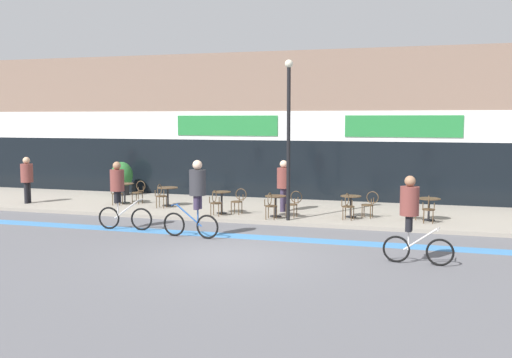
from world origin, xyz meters
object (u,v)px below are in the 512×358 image
object	(u,v)px
cyclist_2	(119,191)
pedestrian_near_end	(284,181)
bistro_table_5	(429,204)
pedestrian_far_end	(27,176)
cafe_chair_2_side	(239,199)
cafe_chair_5_near	(429,207)
planter_pot	(122,177)
cyclist_1	(411,212)
cafe_chair_3_side	(294,202)
cyclist_0	(196,192)
lamp_post	(289,128)
cafe_chair_2_near	(215,201)
bistro_table_4	(351,202)
cafe_chair_3_near	(271,204)
cafe_chair_5_side	(409,204)
cafe_chair_4_side	(370,203)
bistro_table_1	(168,192)
cafe_chair_1_near	(161,194)
cafe_chair_0_side	(139,190)
cafe_chair_4_near	(348,204)
bistro_table_2	(222,198)
bistro_table_3	(276,202)
cafe_chair_0_near	(117,192)
bistro_table_0	(125,189)

from	to	relation	value
cyclist_2	pedestrian_near_end	distance (m)	5.91
bistro_table_5	pedestrian_far_end	distance (m)	15.09
cafe_chair_2_side	cafe_chair_5_near	xyz separation A→B (m)	(6.31, 0.01, 0.00)
planter_pot	cyclist_1	bearing A→B (deg)	-34.38
cafe_chair_3_side	cyclist_0	world-z (taller)	cyclist_0
lamp_post	cafe_chair_2_near	bearing A→B (deg)	178.50
cyclist_2	pedestrian_far_end	world-z (taller)	cyclist_2
cafe_chair_5_near	lamp_post	xyz separation A→B (m)	(-4.38, -0.70, 2.46)
bistro_table_4	cyclist_2	world-z (taller)	cyclist_2
cafe_chair_3_near	pedestrian_near_end	size ratio (longest dim) A/B	0.49
cafe_chair_5_side	cafe_chair_3_side	bearing A→B (deg)	-172.31
cyclist_2	pedestrian_far_end	distance (m)	6.83
cafe_chair_4_side	planter_pot	distance (m)	11.33
bistro_table_1	cafe_chair_1_near	distance (m)	0.63
cafe_chair_0_side	cyclist_2	distance (m)	4.82
cafe_chair_4_near	cafe_chair_5_side	distance (m)	2.04
cafe_chair_4_side	bistro_table_2	bearing A→B (deg)	12.58
cafe_chair_1_near	pedestrian_near_end	world-z (taller)	pedestrian_near_end
bistro_table_5	lamp_post	bearing A→B (deg)	-163.18
cafe_chair_4_near	bistro_table_2	bearing A→B (deg)	96.86
bistro_table_3	bistro_table_4	size ratio (longest dim) A/B	0.99
cafe_chair_1_near	cafe_chair_2_near	world-z (taller)	same
bistro_table_5	cafe_chair_3_side	distance (m)	4.40
bistro_table_5	cafe_chair_3_side	world-z (taller)	cafe_chair_3_side
cafe_chair_0_side	cafe_chair_5_near	size ratio (longest dim) A/B	1.00
cafe_chair_1_near	cyclist_1	bearing A→B (deg)	-124.88
cafe_chair_2_side	bistro_table_2	bearing A→B (deg)	3.90
bistro_table_1	cafe_chair_1_near	xyz separation A→B (m)	(0.01, -0.63, 0.01)
cafe_chair_2_near	cyclist_0	distance (m)	3.20
cafe_chair_2_near	bistro_table_2	bearing A→B (deg)	-1.34
bistro_table_3	cafe_chair_0_near	xyz separation A→B (m)	(-6.49, 0.79, 0.01)
bistro_table_4	bistro_table_2	bearing A→B (deg)	-173.42
pedestrian_far_end	cafe_chair_0_side	bearing A→B (deg)	-171.95
cafe_chair_0_near	cyclist_2	distance (m)	4.54
pedestrian_near_end	cafe_chair_3_near	bearing A→B (deg)	-78.23
pedestrian_far_end	bistro_table_2	bearing A→B (deg)	171.97
bistro_table_0	cafe_chair_2_near	size ratio (longest dim) A/B	0.86
bistro_table_0	planter_pot	distance (m)	2.59
cafe_chair_2_near	cafe_chair_1_near	bearing A→B (deg)	65.03
bistro_table_4	cafe_chair_4_side	world-z (taller)	cafe_chair_4_side
cafe_chair_0_near	cyclist_0	size ratio (longest dim) A/B	0.40
cafe_chair_0_side	cafe_chair_4_side	size ratio (longest dim) A/B	1.00
bistro_table_0	cafe_chair_3_side	distance (m)	7.27
bistro_table_3	cafe_chair_3_side	world-z (taller)	cafe_chair_3_side
bistro_table_2	pedestrian_near_end	distance (m)	2.29
cyclist_1	pedestrian_near_end	xyz separation A→B (m)	(-4.66, 6.11, -0.03)
cafe_chair_0_side	planter_pot	distance (m)	2.97
bistro_table_4	cafe_chair_3_side	xyz separation A→B (m)	(-1.82, -0.63, 0.00)
bistro_table_0	cafe_chair_0_near	size ratio (longest dim) A/B	0.86
cafe_chair_0_near	cafe_chair_0_side	world-z (taller)	same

